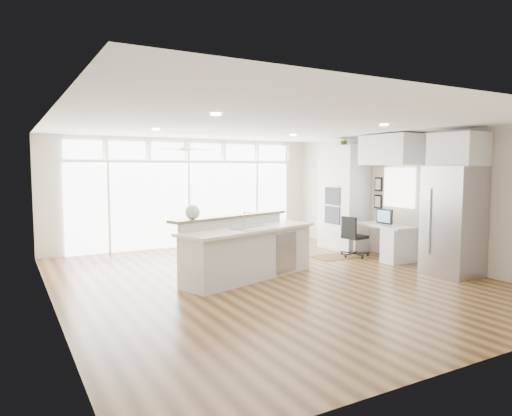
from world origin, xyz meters
TOP-DOWN VIEW (x-y plane):
  - floor at (0.00, 0.00)m, footprint 7.00×8.00m
  - ceiling at (0.00, 0.00)m, footprint 7.00×8.00m
  - wall_back at (0.00, 4.00)m, footprint 7.00×0.04m
  - wall_front at (0.00, -4.00)m, footprint 7.00×0.04m
  - wall_left at (-3.50, 0.00)m, footprint 0.04×8.00m
  - wall_right at (3.50, 0.00)m, footprint 0.04×8.00m
  - glass_wall at (0.00, 3.94)m, footprint 5.80×0.06m
  - transom_row at (0.00, 3.94)m, footprint 5.90×0.06m
  - desk_window at (3.46, 0.30)m, footprint 0.04×0.85m
  - ceiling_fan at (-0.50, 2.80)m, footprint 1.16×1.16m
  - recessed_lights at (0.00, 0.20)m, footprint 3.40×3.00m
  - oven_cabinet at (3.17, 1.80)m, footprint 0.64×1.20m
  - desk_nook at (3.13, 0.30)m, footprint 0.72×1.30m
  - upper_cabinets at (3.17, 0.30)m, footprint 0.64×1.30m
  - refrigerator at (3.11, -1.35)m, footprint 0.76×0.90m
  - fridge_cabinet at (3.17, -1.35)m, footprint 0.64×0.90m
  - framed_photos at (3.46, 0.92)m, footprint 0.06×0.22m
  - kitchen_island at (-0.26, 0.27)m, footprint 2.97×1.83m
  - rug at (2.29, 1.04)m, footprint 0.93×0.69m
  - office_chair at (2.75, 0.88)m, footprint 0.53×0.50m
  - fishbowl at (-1.29, 0.37)m, footprint 0.32×0.32m
  - monitor at (3.05, 0.30)m, footprint 0.08×0.43m
  - keyboard at (2.88, 0.30)m, footprint 0.15×0.30m
  - potted_plant at (3.17, 1.80)m, footprint 0.27×0.30m

SIDE VIEW (x-z plane):
  - floor at x=0.00m, z-range -0.02..0.00m
  - rug at x=2.29m, z-range 0.00..0.01m
  - desk_nook at x=3.13m, z-range 0.00..0.76m
  - office_chair at x=2.75m, z-range 0.00..0.90m
  - kitchen_island at x=-0.26m, z-range 0.00..1.11m
  - keyboard at x=2.88m, z-range 0.76..0.77m
  - monitor at x=3.05m, z-range 0.76..1.12m
  - refrigerator at x=3.11m, z-range 0.00..2.00m
  - glass_wall at x=0.00m, z-range 0.01..2.09m
  - fishbowl at x=-1.29m, z-range 1.11..1.36m
  - oven_cabinet at x=3.17m, z-range 0.00..2.50m
  - wall_back at x=0.00m, z-range 0.00..2.70m
  - wall_front at x=0.00m, z-range 0.00..2.70m
  - wall_left at x=-3.50m, z-range 0.00..2.70m
  - wall_right at x=3.50m, z-range 0.00..2.70m
  - framed_photos at x=3.46m, z-range 1.00..1.80m
  - desk_window at x=3.46m, z-range 1.12..1.98m
  - fridge_cabinet at x=3.17m, z-range 2.00..2.60m
  - upper_cabinets at x=3.17m, z-range 2.03..2.67m
  - transom_row at x=0.00m, z-range 2.18..2.58m
  - ceiling_fan at x=-0.50m, z-range 2.32..2.64m
  - potted_plant at x=3.17m, z-range 2.50..2.73m
  - recessed_lights at x=0.00m, z-range 2.67..2.69m
  - ceiling at x=0.00m, z-range 2.69..2.71m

